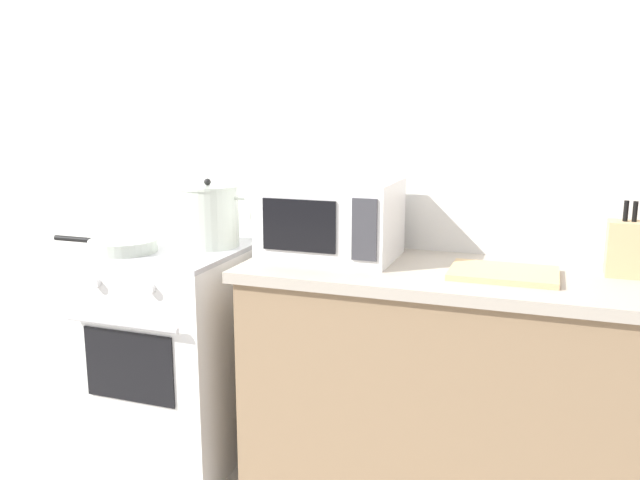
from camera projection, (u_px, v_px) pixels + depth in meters
name	position (u px, v px, depth m)	size (l,w,h in m)	color
back_wall	(346.00, 165.00, 2.71)	(4.40, 0.10, 2.50)	silver
lower_cabinet_right	(472.00, 400.00, 2.35)	(1.64, 0.56, 0.88)	#8C7051
countertop_right	(479.00, 278.00, 2.26)	(1.70, 0.60, 0.04)	#ADA393
stove	(173.00, 353.00, 2.74)	(0.60, 0.64, 0.92)	white
stock_pot	(209.00, 216.00, 2.67)	(0.34, 0.26, 0.28)	beige
frying_pan	(122.00, 245.00, 2.58)	(0.47, 0.27, 0.05)	beige
microwave	(331.00, 219.00, 2.47)	(0.50, 0.37, 0.30)	white
cutting_board	(504.00, 273.00, 2.21)	(0.36, 0.26, 0.02)	tan
knife_block	(627.00, 248.00, 2.19)	(0.13, 0.10, 0.26)	tan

